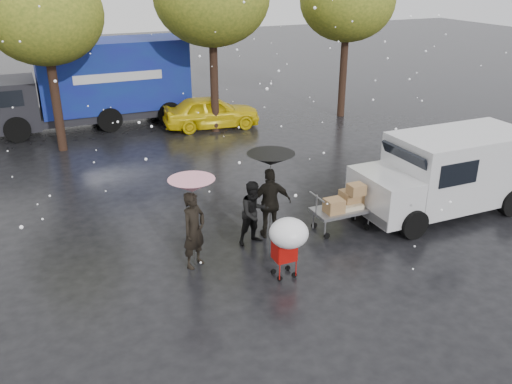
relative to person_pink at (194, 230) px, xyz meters
name	(u,v)px	position (x,y,z in m)	size (l,w,h in m)	color
ground	(260,253)	(1.57, -0.10, -0.90)	(90.00, 90.00, 0.00)	black
person_pink	(194,230)	(0.00, 0.00, 0.00)	(0.66, 0.43, 1.80)	black
person_middle	(254,213)	(1.66, 0.45, -0.09)	(0.79, 0.61, 1.62)	black
person_black	(270,203)	(2.18, 0.62, 0.01)	(1.07, 0.44, 1.82)	black
umbrella_pink	(192,186)	(0.00, 0.00, 1.07)	(1.03, 1.03, 2.13)	#4C4C4C
umbrella_black	(271,159)	(2.18, 0.62, 1.16)	(1.16, 1.16, 2.21)	#4C4C4C
vendor_cart	(345,203)	(4.10, 0.21, -0.18)	(1.52, 0.80, 1.27)	slate
shopping_cart	(288,236)	(1.65, -1.38, 0.16)	(0.84, 0.84, 1.46)	#B40E0A
white_van	(448,172)	(7.24, 0.04, 0.26)	(4.91, 2.18, 2.20)	silver
blue_truck	(94,84)	(-0.22, 12.76, 0.86)	(8.30, 2.60, 3.50)	navy
box_ground_near	(350,204)	(4.87, 1.09, -0.69)	(0.47, 0.38, 0.43)	olive
box_ground_far	(352,206)	(4.86, 1.00, -0.72)	(0.46, 0.36, 0.36)	olive
yellow_taxi	(211,112)	(4.10, 10.45, -0.23)	(1.60, 3.97, 1.35)	yellow
tree_row	(133,5)	(1.11, 9.90, 4.12)	(21.60, 4.40, 7.12)	black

